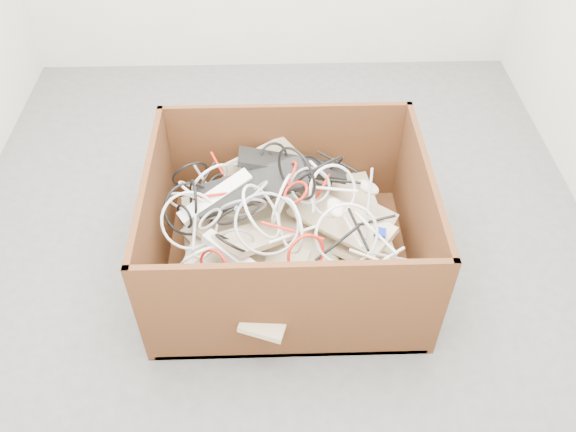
{
  "coord_description": "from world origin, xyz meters",
  "views": [
    {
      "loc": [
        -0.0,
        -1.94,
        2.05
      ],
      "look_at": [
        0.05,
        -0.21,
        0.3
      ],
      "focal_mm": 36.88,
      "sensor_mm": 36.0,
      "label": 1
    }
  ],
  "objects_px": {
    "vga_plug": "(380,232)",
    "power_strip_left": "(216,198)",
    "power_strip_right": "(232,255)",
    "cardboard_box": "(285,245)"
  },
  "relations": [
    {
      "from": "cardboard_box",
      "to": "power_strip_left",
      "type": "xyz_separation_m",
      "value": [
        -0.28,
        0.05,
        0.24
      ]
    },
    {
      "from": "power_strip_left",
      "to": "vga_plug",
      "type": "bearing_deg",
      "value": -47.79
    },
    {
      "from": "power_strip_left",
      "to": "power_strip_right",
      "type": "xyz_separation_m",
      "value": [
        0.07,
        -0.26,
        -0.05
      ]
    },
    {
      "from": "vga_plug",
      "to": "power_strip_left",
      "type": "bearing_deg",
      "value": 176.28
    },
    {
      "from": "power_strip_right",
      "to": "vga_plug",
      "type": "height_order",
      "value": "power_strip_right"
    },
    {
      "from": "power_strip_right",
      "to": "power_strip_left",
      "type": "bearing_deg",
      "value": 144.9
    },
    {
      "from": "cardboard_box",
      "to": "power_strip_left",
      "type": "relative_size",
      "value": 3.35
    },
    {
      "from": "power_strip_left",
      "to": "power_strip_right",
      "type": "bearing_deg",
      "value": -106.73
    },
    {
      "from": "cardboard_box",
      "to": "vga_plug",
      "type": "distance_m",
      "value": 0.45
    },
    {
      "from": "power_strip_left",
      "to": "vga_plug",
      "type": "relative_size",
      "value": 7.45
    }
  ]
}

